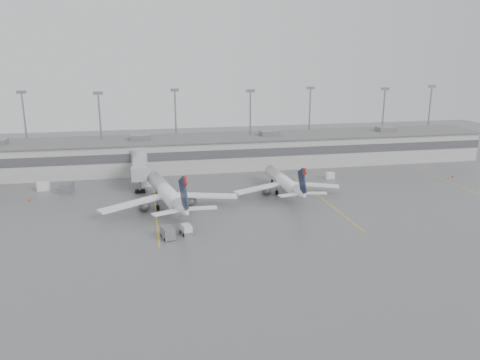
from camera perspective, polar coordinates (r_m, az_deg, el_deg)
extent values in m
plane|color=#565659|center=(74.62, 4.03, -8.38)|extent=(260.00, 260.00, 0.00)
cube|color=#ACACA7|center=(127.89, -2.94, 3.42)|extent=(150.00, 16.00, 8.00)
cube|color=#47474C|center=(119.90, -2.35, 3.14)|extent=(150.00, 0.15, 2.20)
cube|color=#606060|center=(127.15, -2.96, 5.21)|extent=(152.00, 17.00, 0.30)
cube|color=slate|center=(143.27, 17.32, 5.96)|extent=(5.00, 4.00, 1.30)
cylinder|color=gray|center=(138.36, -24.65, 5.48)|extent=(0.44, 0.44, 20.00)
cube|color=slate|center=(137.29, -25.11, 9.68)|extent=(2.40, 0.50, 0.80)
cylinder|color=gray|center=(127.88, -16.58, 5.55)|extent=(0.44, 0.44, 20.00)
cube|color=slate|center=(126.73, -16.93, 10.10)|extent=(2.40, 0.50, 0.80)
cylinder|color=gray|center=(135.11, -7.82, 6.50)|extent=(0.44, 0.44, 20.00)
cube|color=slate|center=(134.02, -7.97, 10.82)|extent=(2.40, 0.50, 0.80)
cylinder|color=gray|center=(130.63, 1.26, 6.35)|extent=(0.44, 0.44, 20.00)
cube|color=slate|center=(129.51, 1.28, 10.82)|extent=(2.40, 0.50, 0.80)
cylinder|color=gray|center=(143.41, 8.45, 6.96)|extent=(0.44, 0.44, 20.00)
cube|color=slate|center=(142.38, 8.61, 11.03)|extent=(2.40, 0.50, 0.80)
cylinder|color=gray|center=(144.83, 16.98, 6.56)|extent=(0.44, 0.44, 20.00)
cube|color=slate|center=(143.82, 17.29, 10.57)|extent=(2.40, 0.50, 0.80)
cylinder|color=gray|center=(161.48, 22.02, 6.93)|extent=(0.44, 0.44, 20.00)
cube|color=slate|center=(160.57, 22.37, 10.52)|extent=(2.40, 0.50, 0.80)
cylinder|color=#999B9E|center=(118.79, -12.16, 1.96)|extent=(4.00, 4.00, 7.00)
cube|color=#999B9E|center=(112.27, -12.19, 1.63)|extent=(2.80, 13.00, 2.60)
cube|color=#999B9E|center=(104.98, -12.19, 0.71)|extent=(3.40, 2.40, 3.00)
cylinder|color=gray|center=(105.71, -12.11, -0.81)|extent=(0.70, 0.70, 2.80)
cube|color=black|center=(105.99, -12.08, -1.36)|extent=(2.20, 1.20, 0.70)
cube|color=#E0AF0D|center=(94.62, -10.25, -3.47)|extent=(0.25, 40.00, 0.01)
cube|color=#E0AF0D|center=(101.37, 9.93, -2.20)|extent=(0.25, 40.00, 0.01)
cube|color=#E0AF0D|center=(118.52, 25.89, -1.00)|extent=(0.25, 40.00, 0.01)
cylinder|color=white|center=(94.99, -9.03, -1.41)|extent=(6.96, 22.62, 3.06)
cone|color=white|center=(106.94, -10.57, 0.37)|extent=(3.51, 3.35, 3.06)
cone|color=white|center=(82.27, -6.91, -3.61)|extent=(3.91, 5.56, 3.06)
cube|color=white|center=(91.31, -12.98, -2.82)|extent=(12.94, 8.59, 0.36)
cube|color=white|center=(94.32, -4.39, -1.90)|extent=(13.50, 4.44, 0.36)
cube|color=black|center=(80.91, -6.88, -1.73)|extent=(1.31, 5.71, 6.67)
cube|color=#A10C0D|center=(78.95, -6.69, -0.15)|extent=(0.66, 2.08, 1.94)
cylinder|color=black|center=(104.34, -10.12, -1.46)|extent=(0.51, 0.97, 0.92)
cylinder|color=black|center=(93.40, -9.97, -3.34)|extent=(0.65, 1.19, 1.12)
cylinder|color=black|center=(94.29, -7.42, -3.06)|extent=(0.65, 1.19, 1.12)
cylinder|color=white|center=(104.19, 5.21, -0.06)|extent=(3.11, 19.47, 2.65)
cone|color=white|center=(114.30, 3.51, 1.33)|extent=(2.71, 2.53, 2.65)
cone|color=white|center=(93.45, 7.45, -1.66)|extent=(2.75, 4.47, 2.65)
cube|color=white|center=(100.36, 2.29, -1.01)|extent=(11.58, 5.97, 0.31)
cube|color=white|center=(104.21, 8.85, -0.57)|extent=(11.65, 5.48, 0.31)
cube|color=black|center=(92.36, 7.60, -0.21)|extent=(0.38, 4.97, 5.77)
cube|color=#A10C0D|center=(90.75, 7.90, 1.00)|extent=(0.31, 1.79, 1.68)
cylinder|color=black|center=(112.08, 3.92, -0.14)|extent=(0.33, 0.80, 0.79)
cylinder|color=black|center=(102.60, 4.50, -1.53)|extent=(0.42, 0.98, 0.97)
cylinder|color=black|center=(103.75, 6.46, -1.39)|extent=(0.42, 0.98, 0.97)
cube|color=silver|center=(80.37, -6.55, -6.03)|extent=(1.92, 2.55, 1.71)
cube|color=slate|center=(80.56, -6.54, -6.38)|extent=(2.19, 2.97, 0.67)
cylinder|color=black|center=(81.21, -7.26, -6.28)|extent=(0.33, 0.57, 0.53)
cylinder|color=black|center=(81.65, -6.24, -6.12)|extent=(0.33, 0.57, 0.53)
cylinder|color=black|center=(79.52, -6.84, -6.73)|extent=(0.33, 0.57, 0.53)
cylinder|color=black|center=(79.97, -5.80, -6.57)|extent=(0.33, 0.57, 0.53)
cube|color=slate|center=(79.00, -8.79, -6.34)|extent=(2.44, 3.43, 1.88)
cylinder|color=black|center=(80.08, -9.54, -6.65)|extent=(0.38, 0.66, 0.62)
cylinder|color=black|center=(78.48, -8.00, -7.04)|extent=(0.38, 0.66, 0.62)
cube|color=silver|center=(114.44, -22.85, -0.72)|extent=(2.68, 1.85, 1.85)
cube|color=silver|center=(110.93, -11.41, -0.29)|extent=(2.84, 2.15, 1.83)
cube|color=silver|center=(117.73, 10.87, 0.54)|extent=(2.28, 1.62, 1.54)
cube|color=slate|center=(110.72, -20.32, -0.88)|extent=(2.78, 3.81, 2.17)
cone|color=red|center=(107.59, -24.34, -2.15)|extent=(0.43, 0.43, 0.69)
cone|color=red|center=(102.06, -9.62, -1.87)|extent=(0.44, 0.44, 0.69)
cone|color=red|center=(105.54, 3.56, -1.13)|extent=(0.41, 0.41, 0.65)
cone|color=red|center=(128.28, 24.48, 0.43)|extent=(0.42, 0.42, 0.67)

